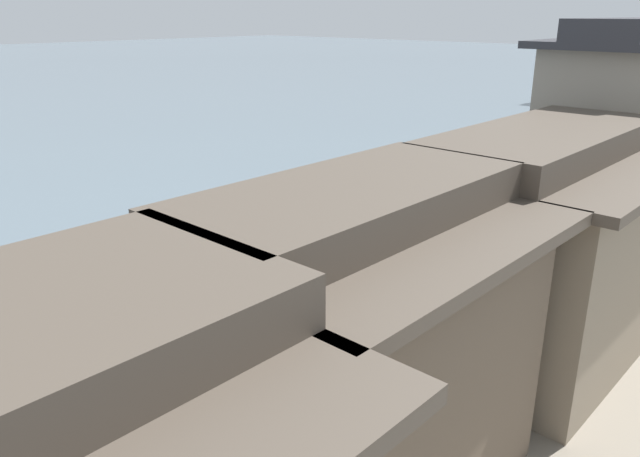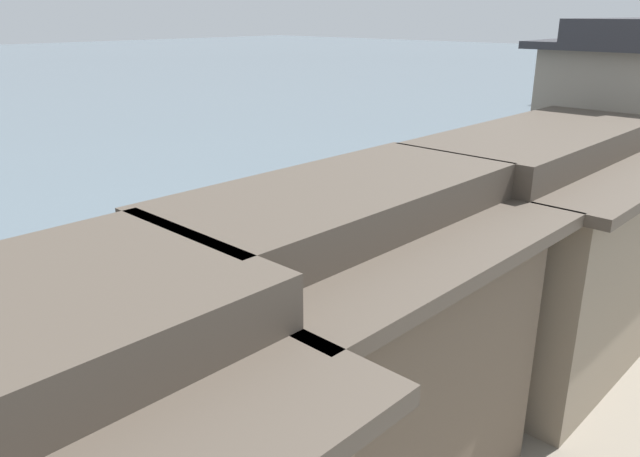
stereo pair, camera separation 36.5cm
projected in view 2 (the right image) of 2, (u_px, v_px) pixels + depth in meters
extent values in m
cube|color=brown|center=(355.00, 189.00, 35.43)|extent=(4.43, 3.88, 0.24)
cube|color=brown|center=(363.00, 196.00, 33.14)|extent=(0.78, 0.84, 0.21)
cube|color=brown|center=(349.00, 175.00, 37.57)|extent=(0.78, 0.84, 0.21)
cube|color=brown|center=(362.00, 186.00, 35.42)|extent=(3.54, 2.95, 0.08)
cube|color=brown|center=(348.00, 186.00, 35.33)|extent=(3.54, 2.95, 0.08)
cube|color=#232326|center=(201.00, 402.00, 16.06)|extent=(1.32, 4.14, 0.20)
cube|color=#232326|center=(253.00, 366.00, 17.36)|extent=(0.98, 0.42, 0.18)
cube|color=#232326|center=(138.00, 431.00, 14.64)|extent=(0.98, 0.42, 0.18)
cube|color=#232326|center=(188.00, 390.00, 16.32)|extent=(0.31, 3.58, 0.08)
cube|color=#232326|center=(213.00, 405.00, 15.72)|extent=(0.31, 3.58, 0.08)
cube|color=brown|center=(574.00, 130.00, 53.45)|extent=(4.39, 4.72, 0.21)
cube|color=brown|center=(545.00, 128.00, 53.21)|extent=(0.86, 0.82, 0.19)
cube|color=brown|center=(604.00, 127.00, 53.57)|extent=(0.86, 0.82, 0.19)
cube|color=brown|center=(577.00, 129.00, 53.01)|extent=(3.43, 3.79, 0.08)
cube|color=brown|center=(572.00, 127.00, 53.80)|extent=(3.43, 3.79, 0.08)
cube|color=brown|center=(626.00, 182.00, 36.86)|extent=(1.69, 4.02, 0.22)
cube|color=brown|center=(631.00, 172.00, 38.24)|extent=(0.87, 0.52, 0.19)
cube|color=brown|center=(623.00, 186.00, 35.35)|extent=(0.87, 0.52, 0.19)
cube|color=brown|center=(619.00, 179.00, 37.02)|extent=(0.78, 3.36, 0.08)
cube|color=brown|center=(634.00, 181.00, 36.61)|extent=(0.78, 3.36, 0.08)
cube|color=#33281E|center=(194.00, 307.00, 21.12)|extent=(2.89, 3.36, 0.28)
cube|color=#33281E|center=(207.00, 281.00, 22.55)|extent=(0.88, 0.79, 0.25)
cube|color=#33281E|center=(179.00, 323.00, 19.52)|extent=(0.88, 0.79, 0.25)
cube|color=#33281E|center=(182.00, 302.00, 21.11)|extent=(1.91, 2.45, 0.08)
cube|color=#33281E|center=(206.00, 303.00, 21.02)|extent=(1.91, 2.45, 0.08)
ellipsoid|color=#4C6B42|center=(194.00, 298.00, 21.00)|extent=(1.37, 1.43, 0.46)
cube|color=brown|center=(340.00, 361.00, 11.76)|extent=(4.99, 6.00, 5.20)
cube|color=#4D4135|center=(245.00, 314.00, 13.61)|extent=(0.70, 6.00, 0.16)
cube|color=#4C4238|center=(342.00, 228.00, 10.85)|extent=(5.89, 6.90, 0.24)
cube|color=#4C4238|center=(342.00, 202.00, 10.70)|extent=(3.00, 6.90, 0.70)
cube|color=gray|center=(530.00, 259.00, 16.66)|extent=(5.48, 7.26, 5.20)
cube|color=#6E6151|center=(434.00, 232.00, 18.68)|extent=(0.70, 7.26, 0.16)
cube|color=#4C4238|center=(542.00, 161.00, 15.76)|extent=(6.38, 8.16, 0.24)
cube|color=#4C4238|center=(544.00, 143.00, 15.60)|extent=(3.29, 8.16, 0.70)
cube|color=gray|center=(615.00, 161.00, 21.99)|extent=(4.08, 5.77, 7.80)
cube|color=gray|center=(547.00, 184.00, 23.98)|extent=(0.70, 5.77, 0.16)
cube|color=gray|center=(555.00, 117.00, 23.11)|extent=(0.70, 5.77, 0.16)
cube|color=#2D2D33|center=(634.00, 44.00, 20.65)|extent=(4.98, 6.67, 0.24)
cube|color=#2D2D33|center=(637.00, 29.00, 20.49)|extent=(2.45, 6.67, 0.70)
cube|color=#6E6151|center=(612.00, 155.00, 28.69)|extent=(0.70, 5.08, 0.16)
cylinder|color=#473828|center=(265.00, 383.00, 14.86)|extent=(0.20, 0.20, 0.89)
cylinder|color=gray|center=(596.00, 91.00, 65.98)|extent=(1.80, 1.80, 3.54)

